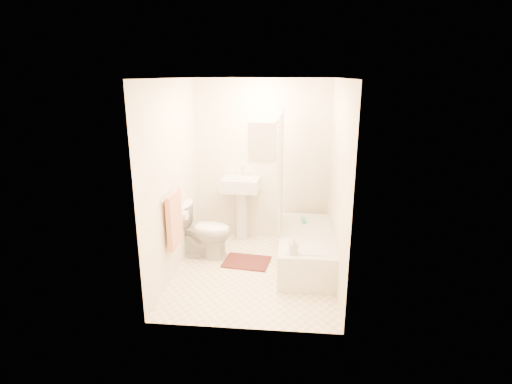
# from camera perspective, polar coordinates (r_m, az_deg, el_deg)

# --- Properties ---
(floor) EXTENTS (2.40, 2.40, 0.00)m
(floor) POSITION_cam_1_polar(r_m,az_deg,el_deg) (5.24, -0.27, -11.34)
(floor) COLOR beige
(floor) RESTS_ON ground
(ceiling) EXTENTS (2.40, 2.40, 0.00)m
(ceiling) POSITION_cam_1_polar(r_m,az_deg,el_deg) (4.63, -0.31, 15.94)
(ceiling) COLOR white
(ceiling) RESTS_ON ground
(wall_back) EXTENTS (2.00, 0.02, 2.40)m
(wall_back) POSITION_cam_1_polar(r_m,az_deg,el_deg) (5.96, 0.88, 4.41)
(wall_back) COLOR beige
(wall_back) RESTS_ON ground
(wall_left) EXTENTS (0.02, 2.40, 2.40)m
(wall_left) POSITION_cam_1_polar(r_m,az_deg,el_deg) (4.99, -11.78, 1.71)
(wall_left) COLOR beige
(wall_left) RESTS_ON ground
(wall_right) EXTENTS (0.02, 2.40, 2.40)m
(wall_right) POSITION_cam_1_polar(r_m,az_deg,el_deg) (4.80, 11.67, 1.13)
(wall_right) COLOR beige
(wall_right) RESTS_ON ground
(mirror) EXTENTS (0.40, 0.03, 0.55)m
(mirror) POSITION_cam_1_polar(r_m,az_deg,el_deg) (5.88, 0.88, 7.23)
(mirror) COLOR white
(mirror) RESTS_ON wall_back
(curtain_rod) EXTENTS (0.03, 1.70, 0.03)m
(curtain_rod) POSITION_cam_1_polar(r_m,az_deg,el_deg) (4.73, 3.51, 11.07)
(curtain_rod) COLOR silver
(curtain_rod) RESTS_ON wall_back
(shower_curtain) EXTENTS (0.04, 0.80, 1.55)m
(shower_curtain) POSITION_cam_1_polar(r_m,az_deg,el_deg) (5.26, 3.52, 2.98)
(shower_curtain) COLOR silver
(shower_curtain) RESTS_ON curtain_rod
(towel_bar) EXTENTS (0.02, 0.60, 0.02)m
(towel_bar) POSITION_cam_1_polar(r_m,az_deg,el_deg) (4.78, -12.12, -0.22)
(towel_bar) COLOR silver
(towel_bar) RESTS_ON wall_left
(towel) EXTENTS (0.06, 0.45, 0.66)m
(towel) POSITION_cam_1_polar(r_m,az_deg,el_deg) (4.87, -11.56, -3.84)
(towel) COLOR #CC7266
(towel) RESTS_ON towel_bar
(toilet_paper) EXTENTS (0.11, 0.12, 0.12)m
(toilet_paper) POSITION_cam_1_polar(r_m,az_deg,el_deg) (5.23, -10.35, -3.28)
(toilet_paper) COLOR white
(toilet_paper) RESTS_ON wall_left
(toilet) EXTENTS (0.82, 0.52, 0.76)m
(toilet) POSITION_cam_1_polar(r_m,az_deg,el_deg) (5.56, -7.49, -5.46)
(toilet) COLOR white
(toilet) RESTS_ON floor
(sink) EXTENTS (0.57, 0.47, 1.06)m
(sink) POSITION_cam_1_polar(r_m,az_deg,el_deg) (6.03, -2.10, -2.03)
(sink) COLOR silver
(sink) RESTS_ON floor
(bathtub) EXTENTS (0.69, 1.57, 0.44)m
(bathtub) POSITION_cam_1_polar(r_m,az_deg,el_deg) (5.39, 7.09, -8.02)
(bathtub) COLOR silver
(bathtub) RESTS_ON floor
(bath_mat) EXTENTS (0.66, 0.53, 0.02)m
(bath_mat) POSITION_cam_1_polar(r_m,az_deg,el_deg) (5.47, -1.35, -9.94)
(bath_mat) COLOR #48251F
(bath_mat) RESTS_ON floor
(soap_bottle) EXTENTS (0.11, 0.11, 0.20)m
(soap_bottle) POSITION_cam_1_polar(r_m,az_deg,el_deg) (4.67, 5.41, -7.62)
(soap_bottle) COLOR silver
(soap_bottle) RESTS_ON bathtub
(scrub_brush) EXTENTS (0.08, 0.21, 0.04)m
(scrub_brush) POSITION_cam_1_polar(r_m,az_deg,el_deg) (5.69, 6.84, -4.05)
(scrub_brush) COLOR #37BE75
(scrub_brush) RESTS_ON bathtub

